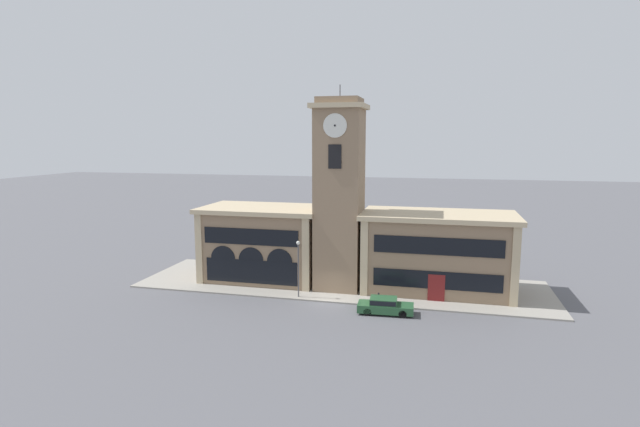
# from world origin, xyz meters

# --- Properties ---
(ground_plane) EXTENTS (300.00, 300.00, 0.00)m
(ground_plane) POSITION_xyz_m (0.00, 0.00, 0.00)
(ground_plane) COLOR #56565B
(sidewalk_kerb) EXTENTS (40.85, 11.59, 0.15)m
(sidewalk_kerb) POSITION_xyz_m (0.00, 5.79, 0.07)
(sidewalk_kerb) COLOR gray
(sidewalk_kerb) RESTS_ON ground_plane
(clock_tower) EXTENTS (5.04, 5.04, 19.77)m
(clock_tower) POSITION_xyz_m (-0.00, 4.63, 9.34)
(clock_tower) COLOR #897056
(clock_tower) RESTS_ON ground_plane
(town_hall_left_wing) EXTENTS (12.56, 7.82, 7.75)m
(town_hall_left_wing) POSITION_xyz_m (-8.40, 5.99, 3.90)
(town_hall_left_wing) COLOR #897056
(town_hall_left_wing) RESTS_ON ground_plane
(town_hall_right_wing) EXTENTS (14.66, 7.82, 7.70)m
(town_hall_right_wing) POSITION_xyz_m (9.45, 6.00, 3.88)
(town_hall_right_wing) COLOR #897056
(town_hall_right_wing) RESTS_ON ground_plane
(parked_car_near) EXTENTS (4.78, 2.05, 1.39)m
(parked_car_near) POSITION_xyz_m (5.24, -1.59, 0.73)
(parked_car_near) COLOR #285633
(parked_car_near) RESTS_ON ground_plane
(street_lamp) EXTENTS (0.36, 0.36, 5.31)m
(street_lamp) POSITION_xyz_m (-3.04, 0.66, 3.67)
(street_lamp) COLOR #4C4C51
(street_lamp) RESTS_ON sidewalk_kerb
(bollard) EXTENTS (0.18, 0.18, 1.06)m
(bollard) POSITION_xyz_m (4.48, 0.31, 0.67)
(bollard) COLOR black
(bollard) RESTS_ON sidewalk_kerb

